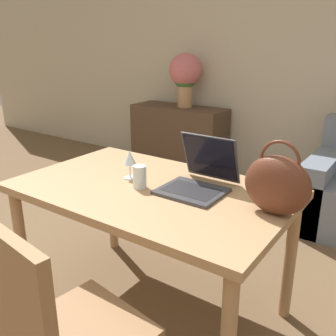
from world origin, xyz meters
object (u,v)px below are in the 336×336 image
at_px(drinking_glass, 140,177).
at_px(flower_vase, 185,74).
at_px(wine_glass, 130,159).
at_px(laptop, 200,175).
at_px(handbag, 277,185).
at_px(chair, 56,331).

bearing_deg(drinking_glass, flower_vase, 117.09).
height_order(drinking_glass, flower_vase, flower_vase).
distance_m(wine_glass, flower_vase, 2.26).
relative_size(laptop, drinking_glass, 3.07).
bearing_deg(handbag, flower_vase, 130.69).
relative_size(laptop, flower_vase, 0.62).
height_order(laptop, wine_glass, laptop).
relative_size(chair, handbag, 2.85).
xyz_separation_m(wine_glass, flower_vase, (-0.95, 2.04, 0.25)).
height_order(chair, handbag, handbag).
relative_size(chair, laptop, 2.62).
relative_size(chair, drinking_glass, 8.03).
bearing_deg(handbag, chair, -117.73).
relative_size(laptop, handbag, 1.09).
xyz_separation_m(laptop, handbag, (0.41, -0.08, 0.07)).
xyz_separation_m(chair, drinking_glass, (-0.22, 0.73, 0.28)).
height_order(drinking_glass, wine_glass, wine_glass).
height_order(handbag, flower_vase, flower_vase).
distance_m(laptop, handbag, 0.42).
distance_m(chair, handbag, 1.00).
xyz_separation_m(laptop, drinking_glass, (-0.25, -0.17, -0.01)).
height_order(chair, wine_glass, chair).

